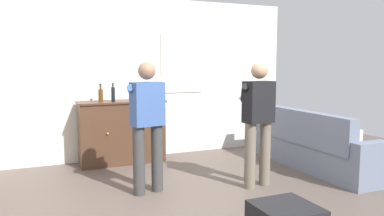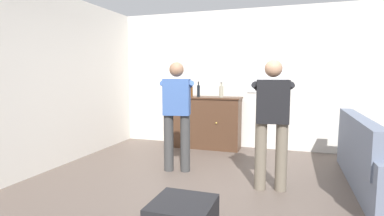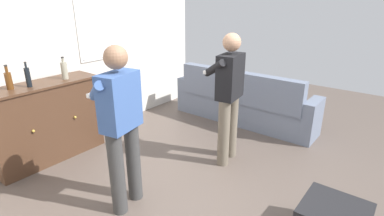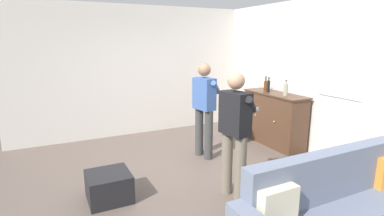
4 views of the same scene
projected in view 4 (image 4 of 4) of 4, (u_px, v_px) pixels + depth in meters
ground at (184, 180)px, 4.53m from camera, size 10.40×10.40×0.00m
wall_back_with_window at (318, 78)px, 5.36m from camera, size 5.20×0.15×2.80m
wall_side_left at (132, 71)px, 6.55m from camera, size 0.12×5.20×2.80m
couch at (340, 209)px, 3.09m from camera, size 0.57×2.51×0.94m
sideboard_cabinet at (274, 119)px, 6.00m from camera, size 1.43×0.49×1.05m
bottle_wine_green at (286, 90)px, 5.55m from camera, size 0.08×0.08×0.29m
bottle_liquor_amber at (266, 85)px, 6.15m from camera, size 0.07×0.07×0.29m
bottle_spirits_clear at (269, 86)px, 5.95m from camera, size 0.06×0.06×0.31m
ottoman at (109, 186)px, 3.93m from camera, size 0.55×0.55×0.37m
person_standing_left at (205, 106)px, 5.24m from camera, size 0.55×0.51×1.68m
person_standing_right at (235, 130)px, 3.84m from camera, size 0.55×0.50×1.68m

